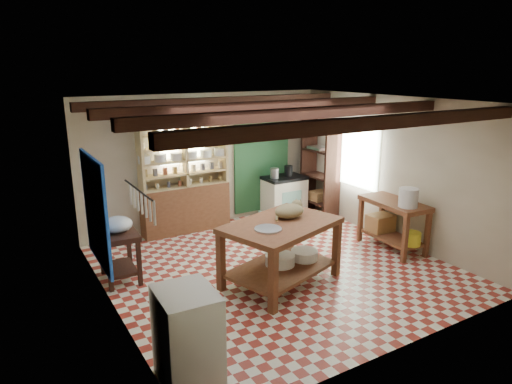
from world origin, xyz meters
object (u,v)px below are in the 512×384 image
stove (284,196)px  right_counter (393,225)px  white_cabinet (187,337)px  work_table (281,253)px  prep_table (120,256)px  cat (289,211)px

stove → right_counter: size_ratio=0.72×
white_cabinet → right_counter: bearing=21.1°
work_table → prep_table: bearing=129.5°
cat → work_table: bearing=-178.7°
white_cabinet → cat: size_ratio=2.19×
stove → right_counter: (0.57, -2.51, 0.01)m
work_table → white_cabinet: size_ratio=1.65×
stove → white_cabinet: size_ratio=0.87×
cat → white_cabinet: bearing=-174.1°
work_table → prep_table: size_ratio=2.16×
white_cabinet → cat: cat is taller
right_counter → white_cabinet: bearing=-158.1°
stove → cat: bearing=-122.9°
work_table → cat: size_ratio=3.62×
right_counter → prep_table: bearing=168.3°
work_table → white_cabinet: white_cabinet is taller
work_table → stove: work_table is taller
right_counter → cat: bearing=-177.3°
work_table → cat: bearing=11.3°
white_cabinet → cat: 2.74m
white_cabinet → cat: (2.24, 1.48, 0.53)m
prep_table → cat: 2.59m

